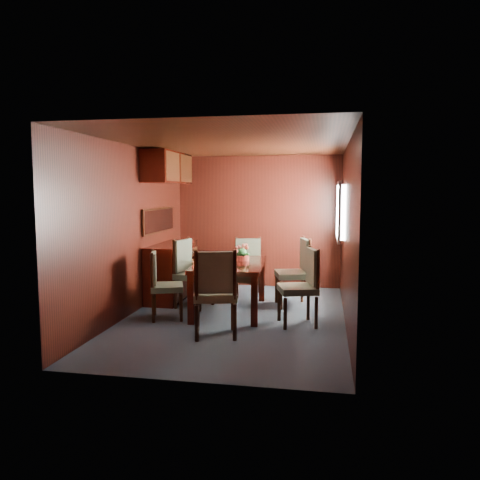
% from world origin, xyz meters
% --- Properties ---
extents(ground, '(4.50, 4.50, 0.00)m').
position_xyz_m(ground, '(0.00, 0.00, 0.00)').
color(ground, '#303942').
rests_on(ground, ground).
extents(room_shell, '(3.06, 4.52, 2.41)m').
position_xyz_m(room_shell, '(-0.10, 0.33, 1.63)').
color(room_shell, black).
rests_on(room_shell, ground).
extents(sideboard, '(0.48, 1.40, 0.90)m').
position_xyz_m(sideboard, '(-1.25, 1.00, 0.45)').
color(sideboard, black).
rests_on(sideboard, ground).
extents(dining_table, '(1.07, 1.60, 0.72)m').
position_xyz_m(dining_table, '(-0.14, 0.31, 0.62)').
color(dining_table, black).
rests_on(dining_table, ground).
extents(chair_left_near, '(0.55, 0.56, 0.94)m').
position_xyz_m(chair_left_near, '(-0.98, -0.24, 0.52)').
color(chair_left_near, black).
rests_on(chair_left_near, ground).
extents(chair_left_far, '(0.57, 0.59, 1.04)m').
position_xyz_m(chair_left_far, '(-0.80, 0.50, 0.58)').
color(chair_left_far, black).
rests_on(chair_left_far, ground).
extents(chair_right_near, '(0.58, 0.60, 1.03)m').
position_xyz_m(chair_right_near, '(0.95, -0.17, 0.57)').
color(chair_right_near, black).
rests_on(chair_right_near, ground).
extents(chair_right_far, '(0.59, 0.61, 1.05)m').
position_xyz_m(chair_right_far, '(0.81, 0.84, 0.58)').
color(chair_right_far, black).
rests_on(chair_right_far, ground).
extents(chair_head, '(0.62, 0.60, 1.08)m').
position_xyz_m(chair_head, '(-0.06, -0.93, 0.60)').
color(chair_head, black).
rests_on(chair_head, ground).
extents(chair_foot, '(0.55, 0.53, 0.97)m').
position_xyz_m(chair_foot, '(-0.06, 1.46, 0.54)').
color(chair_foot, black).
rests_on(chair_foot, ground).
extents(flower_centerpiece, '(0.26, 0.26, 0.26)m').
position_xyz_m(flower_centerpiece, '(-0.02, 0.59, 0.85)').
color(flower_centerpiece, '#A94233').
rests_on(flower_centerpiece, dining_table).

